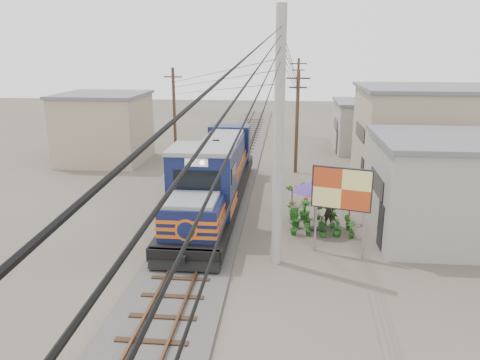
# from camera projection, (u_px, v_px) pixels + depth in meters

# --- Properties ---
(ground) EXTENTS (120.00, 120.00, 0.00)m
(ground) POSITION_uv_depth(u_px,v_px,m) (194.00, 254.00, 19.97)
(ground) COLOR #473F35
(ground) RESTS_ON ground
(ballast) EXTENTS (3.60, 70.00, 0.16)m
(ballast) POSITION_uv_depth(u_px,v_px,m) (225.00, 185.00, 29.52)
(ballast) COLOR #595651
(ballast) RESTS_ON ground
(track) EXTENTS (1.15, 70.00, 0.12)m
(track) POSITION_uv_depth(u_px,v_px,m) (225.00, 183.00, 29.47)
(track) COLOR #51331E
(track) RESTS_ON ground
(locomotive) EXTENTS (2.97, 16.18, 4.01)m
(locomotive) POSITION_uv_depth(u_px,v_px,m) (215.00, 177.00, 25.27)
(locomotive) COLOR black
(locomotive) RESTS_ON ground
(utility_pole_main) EXTENTS (0.40, 0.40, 10.00)m
(utility_pole_main) POSITION_uv_depth(u_px,v_px,m) (279.00, 142.00, 17.79)
(utility_pole_main) COLOR #9E9B93
(utility_pole_main) RESTS_ON ground
(wooden_pole_mid) EXTENTS (1.60, 0.24, 7.00)m
(wooden_pole_mid) POSITION_uv_depth(u_px,v_px,m) (297.00, 120.00, 31.93)
(wooden_pole_mid) COLOR #4C3826
(wooden_pole_mid) RESTS_ON ground
(wooden_pole_far) EXTENTS (1.60, 0.24, 7.50)m
(wooden_pole_far) POSITION_uv_depth(u_px,v_px,m) (298.00, 96.00, 45.24)
(wooden_pole_far) COLOR #4C3826
(wooden_pole_far) RESTS_ON ground
(wooden_pole_left) EXTENTS (1.60, 0.24, 7.00)m
(wooden_pole_left) POSITION_uv_depth(u_px,v_px,m) (174.00, 111.00, 36.66)
(wooden_pole_left) COLOR #4C3826
(wooden_pole_left) RESTS_ON ground
(power_lines) EXTENTS (9.65, 19.00, 3.30)m
(power_lines) POSITION_uv_depth(u_px,v_px,m) (217.00, 64.00, 26.04)
(power_lines) COLOR black
(power_lines) RESTS_ON ground
(shophouse_front) EXTENTS (7.35, 6.30, 4.70)m
(shophouse_front) POSITION_uv_depth(u_px,v_px,m) (456.00, 188.00, 21.10)
(shophouse_front) COLOR gray
(shophouse_front) RESTS_ON ground
(shophouse_mid) EXTENTS (8.40, 7.35, 6.20)m
(shophouse_mid) POSITION_uv_depth(u_px,v_px,m) (425.00, 136.00, 29.42)
(shophouse_mid) COLOR gray
(shophouse_mid) RESTS_ON ground
(shophouse_back) EXTENTS (6.30, 6.30, 4.20)m
(shophouse_back) POSITION_uv_depth(u_px,v_px,m) (372.00, 126.00, 39.40)
(shophouse_back) COLOR gray
(shophouse_back) RESTS_ON ground
(shophouse_left) EXTENTS (6.30, 6.30, 5.20)m
(shophouse_left) POSITION_uv_depth(u_px,v_px,m) (104.00, 128.00, 35.52)
(shophouse_left) COLOR gray
(shophouse_left) RESTS_ON ground
(billboard) EXTENTS (2.40, 0.81, 3.81)m
(billboard) POSITION_uv_depth(u_px,v_px,m) (341.00, 191.00, 19.14)
(billboard) COLOR #99999E
(billboard) RESTS_ON ground
(market_umbrella) EXTENTS (3.03, 3.03, 2.54)m
(market_umbrella) POSITION_uv_depth(u_px,v_px,m) (316.00, 185.00, 21.98)
(market_umbrella) COLOR black
(market_umbrella) RESTS_ON ground
(vendor) EXTENTS (0.63, 0.51, 1.48)m
(vendor) POSITION_uv_depth(u_px,v_px,m) (329.00, 211.00, 22.95)
(vendor) COLOR black
(vendor) RESTS_ON ground
(plant_nursery) EXTENTS (3.36, 2.94, 1.10)m
(plant_nursery) POSITION_uv_depth(u_px,v_px,m) (313.00, 219.00, 22.82)
(plant_nursery) COLOR #215819
(plant_nursery) RESTS_ON ground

